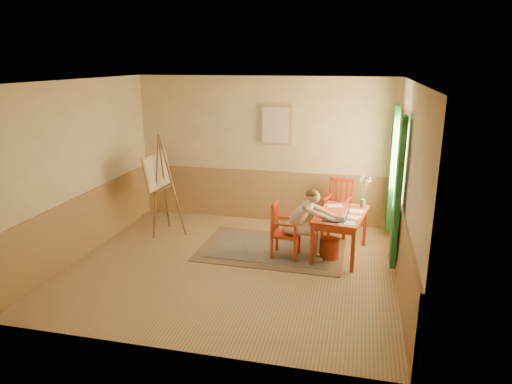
% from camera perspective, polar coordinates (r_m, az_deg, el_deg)
% --- Properties ---
extents(room, '(5.04, 4.54, 2.84)m').
position_cam_1_polar(room, '(6.79, -3.11, 1.72)').
color(room, tan).
rests_on(room, ground).
extents(wainscot, '(5.00, 4.50, 1.00)m').
position_cam_1_polar(wainscot, '(7.78, -1.39, -3.29)').
color(wainscot, '#A97E4A').
rests_on(wainscot, room).
extents(window, '(0.12, 2.01, 2.20)m').
position_cam_1_polar(window, '(7.63, 17.05, 2.23)').
color(window, white).
rests_on(window, room).
extents(wall_portrait, '(0.60, 0.05, 0.76)m').
position_cam_1_polar(wall_portrait, '(8.74, 2.47, 8.31)').
color(wall_portrait, tan).
rests_on(wall_portrait, room).
extents(rug, '(2.43, 1.64, 0.02)m').
position_cam_1_polar(rug, '(7.82, 1.98, -7.06)').
color(rug, '#8C7251').
rests_on(rug, room).
extents(table, '(0.90, 1.30, 0.72)m').
position_cam_1_polar(table, '(7.50, 10.49, -3.27)').
color(table, '#CF4724').
rests_on(table, room).
extents(chair_left, '(0.44, 0.42, 0.91)m').
position_cam_1_polar(chair_left, '(7.40, 3.40, -4.75)').
color(chair_left, '#CF4724').
rests_on(chair_left, room).
extents(chair_back, '(0.54, 0.55, 1.02)m').
position_cam_1_polar(chair_back, '(8.47, 10.16, -1.88)').
color(chair_back, '#CF4724').
rests_on(chair_back, room).
extents(figure, '(0.87, 0.38, 1.17)m').
position_cam_1_polar(figure, '(7.28, 5.92, -3.58)').
color(figure, beige).
rests_on(figure, room).
extents(laptop, '(0.40, 0.24, 0.24)m').
position_cam_1_polar(laptop, '(7.12, 10.17, -3.12)').
color(laptop, '#1E2338').
rests_on(laptop, table).
extents(papers, '(0.64, 1.06, 0.00)m').
position_cam_1_polar(papers, '(7.45, 11.27, -2.68)').
color(papers, white).
rests_on(papers, table).
extents(vase, '(0.21, 0.26, 0.53)m').
position_cam_1_polar(vase, '(7.79, 13.22, -0.13)').
color(vase, '#3F724C').
rests_on(vase, table).
extents(wastebasket, '(0.36, 0.36, 0.34)m').
position_cam_1_polar(wastebasket, '(7.52, 9.08, -6.94)').
color(wastebasket, '#AB4526').
rests_on(wastebasket, room).
extents(easel, '(0.64, 0.82, 1.84)m').
position_cam_1_polar(easel, '(8.42, -11.94, 2.04)').
color(easel, brown).
rests_on(easel, room).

